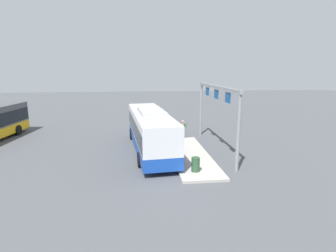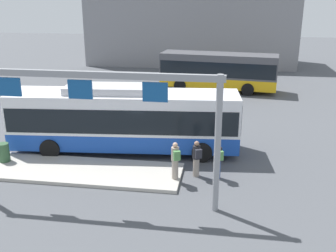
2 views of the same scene
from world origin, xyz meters
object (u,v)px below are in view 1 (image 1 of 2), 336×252
object	(u,v)px
person_boarding	(174,127)
trash_bin	(196,164)
bus_main	(150,129)
person_waiting_mid	(174,129)
person_waiting_near	(183,129)

from	to	relation	value
person_boarding	trash_bin	xyz separation A→B (m)	(-10.12, -0.01, -0.28)
bus_main	person_boarding	world-z (taller)	bus_main
person_boarding	person_waiting_mid	bearing A→B (deg)	65.60
person_boarding	trash_bin	distance (m)	10.13
person_waiting_mid	person_boarding	bearing A→B (deg)	-117.93
person_waiting_mid	person_waiting_near	bearing A→B (deg)	106.40
person_boarding	trash_bin	world-z (taller)	person_boarding
bus_main	person_waiting_mid	world-z (taller)	bus_main
person_boarding	person_waiting_near	size ratio (longest dim) A/B	1.00
person_waiting_near	person_waiting_mid	distance (m)	1.13
person_waiting_near	person_boarding	bearing A→B (deg)	-93.72
trash_bin	person_waiting_near	bearing A→B (deg)	-4.38
person_waiting_near	person_waiting_mid	size ratio (longest dim) A/B	1.00
person_boarding	person_waiting_near	world-z (taller)	person_waiting_near
person_boarding	person_waiting_near	bearing A→B (deg)	89.66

